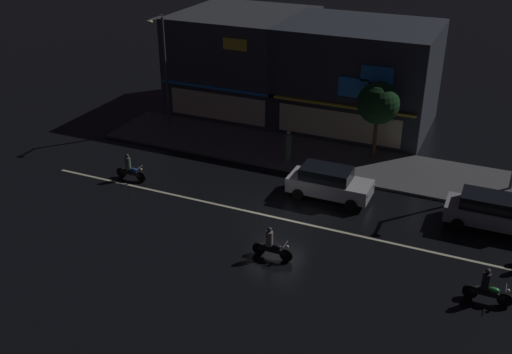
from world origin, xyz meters
TOP-DOWN VIEW (x-y plane):
  - ground_plane at (0.00, 0.00)m, footprint 140.00×140.00m
  - lane_divider_stripe at (0.00, 0.00)m, footprint 26.78×0.16m
  - sidewalk_far at (0.00, 7.53)m, footprint 28.19×4.98m
  - storefront_left_block at (0.00, 13.94)m, footprint 9.83×8.00m
  - storefront_center_block at (-8.46, 14.40)m, footprint 8.75×8.91m
  - streetlamp_west at (-11.17, 7.96)m, footprint 0.44×1.64m
  - pedestrian_on_sidewalk at (-1.90, 6.33)m, footprint 0.41×0.41m
  - street_tree at (2.62, 8.74)m, footprint 2.45×2.45m
  - parked_car_near_kerb at (1.61, 3.08)m, footprint 4.30×1.98m
  - parked_car_trailing at (9.58, 3.32)m, footprint 4.30×1.98m
  - motorcycle_lead at (-9.09, 0.64)m, footprint 1.90×0.60m
  - motorcycle_following at (1.02, -3.29)m, footprint 1.90×0.60m
  - motorcycle_trailing_far at (9.92, -2.70)m, footprint 1.90×0.60m
  - traffic_cone at (3.51, 4.06)m, footprint 0.36×0.36m

SIDE VIEW (x-z plane):
  - ground_plane at x=0.00m, z-range 0.00..0.00m
  - lane_divider_stripe at x=0.00m, z-range 0.00..0.01m
  - sidewalk_far at x=0.00m, z-range 0.00..0.14m
  - traffic_cone at x=3.51m, z-range 0.00..0.55m
  - motorcycle_lead at x=-9.09m, z-range -0.13..1.39m
  - motorcycle_following at x=1.02m, z-range -0.13..1.39m
  - motorcycle_trailing_far at x=9.92m, z-range -0.13..1.39m
  - parked_car_near_kerb at x=1.61m, z-range 0.03..1.70m
  - parked_car_trailing at x=9.58m, z-range 0.03..1.70m
  - pedestrian_on_sidewalk at x=-1.90m, z-range 0.07..1.91m
  - storefront_center_block at x=-8.46m, z-range 0.00..6.78m
  - storefront_left_block at x=0.00m, z-range 0.00..6.78m
  - street_tree at x=2.62m, z-range 1.21..5.83m
  - streetlamp_west at x=-11.17m, z-range 0.79..8.17m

